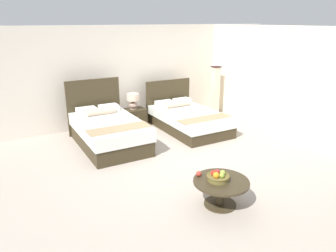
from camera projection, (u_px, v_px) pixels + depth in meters
The scene contains 11 objects.
ground_plane at pixel (185, 158), 6.39m from camera, with size 9.45×9.35×0.02m, color #AFA092.
wall_back at pixel (125, 75), 8.33m from camera, with size 9.45×0.12×2.51m, color silver.
wall_side_right at pixel (277, 79), 7.74m from camera, with size 0.12×4.95×2.51m, color beige.
bed_near_window at pixel (108, 131), 6.96m from camera, with size 1.32×2.11×1.31m.
bed_near_corner at pixel (187, 119), 8.01m from camera, with size 1.36×2.21×1.09m.
nightstand at pixel (134, 118), 8.22m from camera, with size 0.58×0.44×0.46m.
table_lamp at pixel (133, 100), 8.08m from camera, with size 0.31×0.31×0.40m.
coffee_table at pixel (221, 187), 4.68m from camera, with size 0.82×0.82×0.40m.
fruit_bowl at pixel (218, 177), 4.63m from camera, with size 0.33×0.33×0.16m.
loose_apple at pixel (199, 174), 4.76m from camera, with size 0.08×0.08×0.08m.
floor_lamp_corner at pixel (215, 90), 9.20m from camera, with size 0.23×0.23×1.38m.
Camera 1 is at (-3.29, -4.85, 2.63)m, focal length 34.17 mm.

